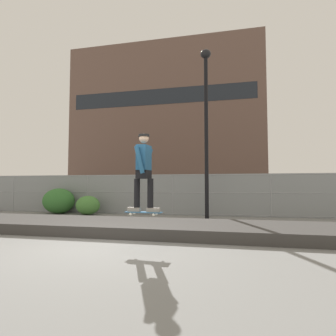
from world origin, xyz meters
The scene contains 11 objects.
ground_plane centered at (0.00, 0.00, 0.00)m, with size 120.00×120.00×0.00m, color slate.
gravel_berm centered at (0.00, 2.14, 0.15)m, with size 11.74×2.48×0.29m, color #3D3A38.
skateboard centered at (0.84, 0.11, 0.77)m, with size 0.81×0.26×0.07m.
skater centered at (0.84, 0.11, 1.73)m, with size 0.73×0.60×1.69m.
chain_fence centered at (0.00, 7.01, 0.93)m, with size 25.69×0.06×1.85m.
street_lamp centered at (1.67, 5.87, 4.34)m, with size 0.44×0.44×7.00m.
parked_car_near centered at (-5.55, 9.32, 0.84)m, with size 4.41×1.98×1.66m.
parked_car_mid centered at (0.05, 9.34, 0.84)m, with size 4.49×2.12×1.66m.
library_building centered at (-8.31, 42.77, 12.35)m, with size 31.92×12.06×24.70m.
shrub_left centered at (-5.44, 6.40, 0.60)m, with size 1.55×1.27×1.20m.
shrub_center centered at (-3.79, 6.20, 0.43)m, with size 1.12×0.92×0.87m.
Camera 1 is at (2.71, -5.71, 1.34)m, focal length 30.34 mm.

